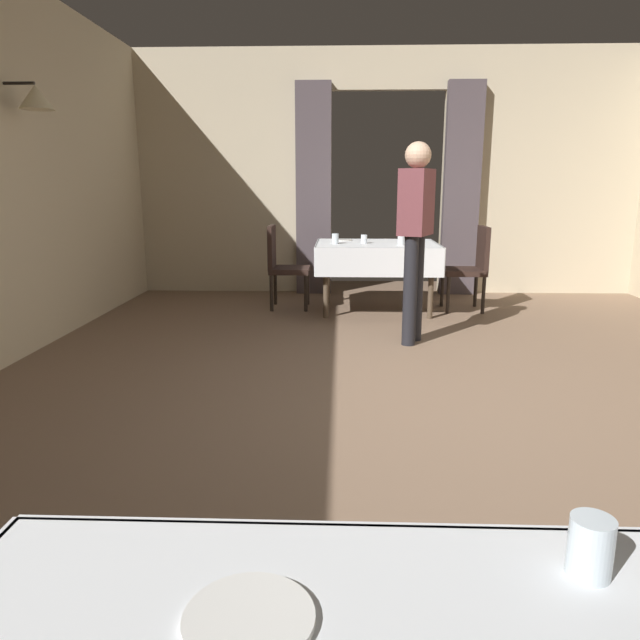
# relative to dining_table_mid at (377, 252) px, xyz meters

# --- Properties ---
(ground) EXTENTS (10.08, 10.08, 0.00)m
(ground) POSITION_rel_dining_table_mid_xyz_m (0.18, -3.00, -0.65)
(ground) COLOR #7A604C
(wall_back) EXTENTS (6.40, 0.27, 3.00)m
(wall_back) POSITION_rel_dining_table_mid_xyz_m (0.18, 1.18, 0.86)
(wall_back) COLOR beige
(wall_back) RESTS_ON ground
(dining_table_mid) EXTENTS (1.33, 1.04, 0.75)m
(dining_table_mid) POSITION_rel_dining_table_mid_xyz_m (0.00, 0.00, 0.00)
(dining_table_mid) COLOR #4C3D2D
(dining_table_mid) RESTS_ON ground
(chair_mid_left) EXTENTS (0.44, 0.44, 0.93)m
(chair_mid_left) POSITION_rel_dining_table_mid_xyz_m (-1.05, 0.09, -0.14)
(chair_mid_left) COLOR black
(chair_mid_left) RESTS_ON ground
(chair_mid_right) EXTENTS (0.44, 0.44, 0.93)m
(chair_mid_right) POSITION_rel_dining_table_mid_xyz_m (1.05, 0.05, -0.14)
(chair_mid_right) COLOR black
(chair_mid_right) RESTS_ON ground
(plate_near_b) EXTENTS (0.19, 0.19, 0.01)m
(plate_near_b) POSITION_rel_dining_table_mid_xyz_m (-0.52, -5.70, 0.10)
(plate_near_b) COLOR white
(plate_near_b) RESTS_ON dining_table_near
(glass_near_d) EXTENTS (0.07, 0.07, 0.10)m
(glass_near_d) POSITION_rel_dining_table_mid_xyz_m (0.02, -5.57, 0.15)
(glass_near_d) COLOR silver
(glass_near_d) RESTS_ON dining_table_near
(glass_mid_a) EXTENTS (0.07, 0.07, 0.11)m
(glass_mid_a) POSITION_rel_dining_table_mid_xyz_m (-0.45, -0.11, 0.15)
(glass_mid_a) COLOR silver
(glass_mid_a) RESTS_ON dining_table_mid
(glass_mid_b) EXTENTS (0.07, 0.07, 0.12)m
(glass_mid_b) POSITION_rel_dining_table_mid_xyz_m (0.24, -0.24, 0.15)
(glass_mid_b) COLOR silver
(glass_mid_b) RESTS_ON dining_table_mid
(glass_mid_c) EXTENTS (0.07, 0.07, 0.10)m
(glass_mid_c) POSITION_rel_dining_table_mid_xyz_m (-0.14, -0.06, 0.14)
(glass_mid_c) COLOR silver
(glass_mid_c) RESTS_ON dining_table_mid
(plate_mid_d) EXTENTS (0.23, 0.23, 0.01)m
(plate_mid_d) POSITION_rel_dining_table_mid_xyz_m (-0.38, 0.27, 0.10)
(plate_mid_d) COLOR white
(plate_mid_d) RESTS_ON dining_table_mid
(person_waiter_by_doorway) EXTENTS (0.35, 0.42, 1.72)m
(person_waiter_by_doorway) POSITION_rel_dining_table_mid_xyz_m (0.24, -1.37, 0.37)
(person_waiter_by_doorway) COLOR black
(person_waiter_by_doorway) RESTS_ON ground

